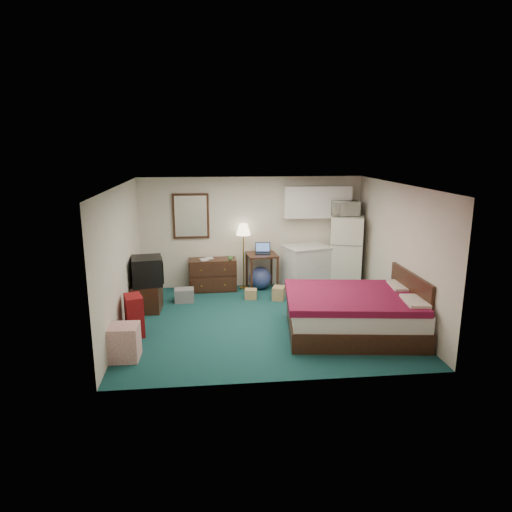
{
  "coord_description": "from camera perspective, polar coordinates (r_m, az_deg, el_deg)",
  "views": [
    {
      "loc": [
        -0.98,
        -7.88,
        3.16
      ],
      "look_at": [
        -0.12,
        0.16,
        1.2
      ],
      "focal_mm": 32.0,
      "sensor_mm": 36.0,
      "label": 1
    }
  ],
  "objects": [
    {
      "name": "cardboard_box_a",
      "position": [
        9.69,
        -0.65,
        -4.77
      ],
      "size": [
        0.28,
        0.25,
        0.21
      ],
      "primitive_type": null,
      "rotation": [
        0.0,
        0.0,
        -0.17
      ],
      "color": "tan",
      "rests_on": "floor"
    },
    {
      "name": "tv_stand",
      "position": [
        9.22,
        -13.47,
        -5.05
      ],
      "size": [
        0.57,
        0.61,
        0.54
      ],
      "primitive_type": null,
      "rotation": [
        0.0,
        0.0,
        -0.04
      ],
      "color": "black",
      "rests_on": "floor"
    },
    {
      "name": "dresser",
      "position": [
        10.25,
        -5.44,
        -2.33
      ],
      "size": [
        1.06,
        0.5,
        0.71
      ],
      "primitive_type": null,
      "rotation": [
        0.0,
        0.0,
        0.02
      ],
      "color": "black",
      "rests_on": "floor"
    },
    {
      "name": "fridge",
      "position": [
        10.38,
        11.25,
        0.37
      ],
      "size": [
        0.88,
        0.88,
        1.67
      ],
      "primitive_type": null,
      "rotation": [
        0.0,
        0.0,
        -0.34
      ],
      "color": "silver",
      "rests_on": "floor"
    },
    {
      "name": "suitcase",
      "position": [
        8.1,
        -14.97,
        -7.17
      ],
      "size": [
        0.39,
        0.49,
        0.7
      ],
      "primitive_type": null,
      "rotation": [
        0.0,
        0.0,
        0.3
      ],
      "color": "#64140B",
      "rests_on": "floor"
    },
    {
      "name": "desk",
      "position": [
        10.26,
        0.72,
        -1.96
      ],
      "size": [
        0.7,
        0.7,
        0.82
      ],
      "primitive_type": null,
      "rotation": [
        0.0,
        0.0,
        0.09
      ],
      "color": "black",
      "rests_on": "floor"
    },
    {
      "name": "laptop",
      "position": [
        10.14,
        0.86,
        0.92
      ],
      "size": [
        0.36,
        0.31,
        0.23
      ],
      "primitive_type": null,
      "rotation": [
        0.0,
        0.0,
        -0.11
      ],
      "color": "black",
      "rests_on": "desk"
    },
    {
      "name": "crt_tv",
      "position": [
        9.07,
        -13.45,
        -1.8
      ],
      "size": [
        0.66,
        0.7,
        0.54
      ],
      "primitive_type": null,
      "rotation": [
        0.0,
        0.0,
        0.14
      ],
      "color": "black",
      "rests_on": "tv_stand"
    },
    {
      "name": "headboard",
      "position": [
        8.35,
        18.66,
        -5.35
      ],
      "size": [
        0.06,
        1.56,
        1.0
      ],
      "primitive_type": null,
      "color": "black",
      "rests_on": "walls"
    },
    {
      "name": "book_b",
      "position": [
        10.16,
        -6.26,
        0.19
      ],
      "size": [
        0.16,
        0.06,
        0.21
      ],
      "primitive_type": "imported",
      "rotation": [
        0.0,
        0.0,
        0.25
      ],
      "color": "tan",
      "rests_on": "dresser"
    },
    {
      "name": "mirror",
      "position": [
        10.22,
        -8.14,
        4.97
      ],
      "size": [
        0.8,
        0.06,
        1.0
      ],
      "primitive_type": null,
      "color": "white",
      "rests_on": "walls"
    },
    {
      "name": "kitchen_counter",
      "position": [
        10.22,
        6.3,
        -1.62
      ],
      "size": [
        1.05,
        0.91,
        0.98
      ],
      "primitive_type": null,
      "rotation": [
        0.0,
        0.0,
        0.28
      ],
      "color": "silver",
      "rests_on": "floor"
    },
    {
      "name": "exercise_ball",
      "position": [
        10.32,
        0.51,
        -2.76
      ],
      "size": [
        0.64,
        0.64,
        0.51
      ],
      "primitive_type": "sphere",
      "rotation": [
        0.0,
        0.0,
        0.31
      ],
      "color": "navy",
      "rests_on": "floor"
    },
    {
      "name": "ceiling",
      "position": [
        7.97,
        1.0,
        8.85
      ],
      "size": [
        5.0,
        4.5,
        0.01
      ],
      "primitive_type": "cube",
      "color": "beige",
      "rests_on": "walls"
    },
    {
      "name": "file_bin",
      "position": [
        9.63,
        -8.96,
        -4.86
      ],
      "size": [
        0.41,
        0.32,
        0.28
      ],
      "primitive_type": null,
      "rotation": [
        0.0,
        0.0,
        0.05
      ],
      "color": "gray",
      "rests_on": "floor"
    },
    {
      "name": "book_a",
      "position": [
        10.06,
        -7.01,
        0.11
      ],
      "size": [
        0.17,
        0.06,
        0.23
      ],
      "primitive_type": "imported",
      "rotation": [
        0.0,
        0.0,
        0.27
      ],
      "color": "tan",
      "rests_on": "dresser"
    },
    {
      "name": "floor",
      "position": [
        8.55,
        0.93,
        -8.1
      ],
      "size": [
        5.0,
        4.5,
        0.01
      ],
      "primitive_type": "cube",
      "color": "#103F42",
      "rests_on": "ground"
    },
    {
      "name": "bed",
      "position": [
        8.06,
        12.1,
        -7.09
      ],
      "size": [
        2.41,
        1.99,
        0.71
      ],
      "primitive_type": null,
      "rotation": [
        0.0,
        0.0,
        -0.13
      ],
      "color": "#4F0A21",
      "rests_on": "floor"
    },
    {
      "name": "mug",
      "position": [
        10.04,
        -3.23,
        -0.19
      ],
      "size": [
        0.13,
        0.11,
        0.11
      ],
      "primitive_type": "imported",
      "rotation": [
        0.0,
        0.0,
        -0.2
      ],
      "color": "#5C9D4C",
      "rests_on": "dresser"
    },
    {
      "name": "walls",
      "position": [
        8.17,
        0.96,
        0.07
      ],
      "size": [
        5.01,
        4.51,
        2.5
      ],
      "color": "beige",
      "rests_on": "floor"
    },
    {
      "name": "floor_lamp",
      "position": [
        10.25,
        -1.57,
        -0.04
      ],
      "size": [
        0.32,
        0.32,
        1.49
      ],
      "primitive_type": null,
      "rotation": [
        0.0,
        0.0,
        0.0
      ],
      "color": "#B3882B",
      "rests_on": "floor"
    },
    {
      "name": "upper_cabinets",
      "position": [
        10.32,
        7.61,
        6.75
      ],
      "size": [
        1.5,
        0.35,
        0.7
      ],
      "primitive_type": null,
      "color": "silver",
      "rests_on": "walls"
    },
    {
      "name": "microwave",
      "position": [
        10.24,
        11.05,
        6.08
      ],
      "size": [
        0.59,
        0.33,
        0.4
      ],
      "primitive_type": "imported",
      "rotation": [
        0.0,
        0.0,
        0.0
      ],
      "color": "silver",
      "rests_on": "fridge"
    },
    {
      "name": "cardboard_box_b",
      "position": [
        9.64,
        2.85,
        -4.66
      ],
      "size": [
        0.32,
        0.35,
        0.28
      ],
      "primitive_type": null,
      "rotation": [
        0.0,
        0.0,
        -0.34
      ],
      "color": "tan",
      "rests_on": "floor"
    },
    {
      "name": "retail_box",
      "position": [
        7.29,
        -16.1,
        -10.33
      ],
      "size": [
        0.44,
        0.44,
        0.54
      ],
      "primitive_type": null,
      "rotation": [
        0.0,
        0.0,
        -0.03
      ],
      "color": "silver",
      "rests_on": "floor"
    }
  ]
}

